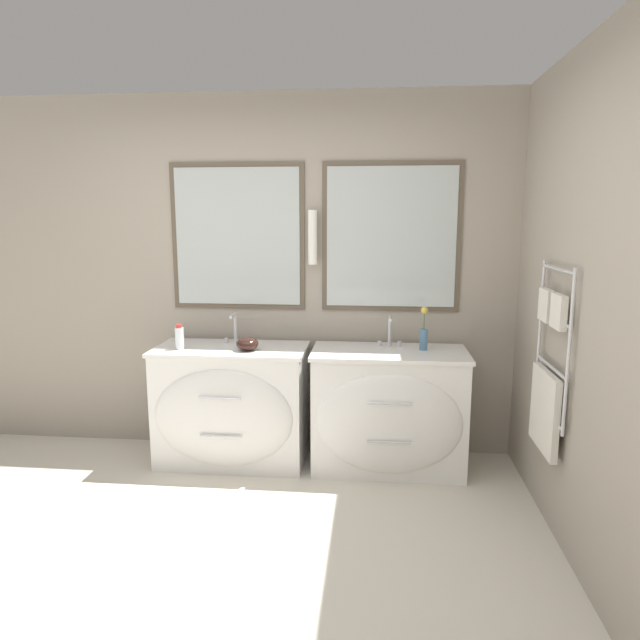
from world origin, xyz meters
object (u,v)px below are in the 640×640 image
vanity_right (388,410)px  flower_vase (424,333)px  toiletry_bottle (179,338)px  vanity_left (231,405)px  amenity_bowl (247,344)px

vanity_right → flower_vase: (0.23, 0.09, 0.53)m
toiletry_bottle → flower_vase: flower_vase is taller
flower_vase → vanity_left: bearing=-176.3°
vanity_right → toiletry_bottle: toiletry_bottle is taller
toiletry_bottle → vanity_right: bearing=2.1°
vanity_left → vanity_right: 1.11m
vanity_right → flower_vase: bearing=20.8°
vanity_left → vanity_right: same height
amenity_bowl → flower_vase: size_ratio=0.51×
vanity_left → toiletry_bottle: (-0.33, -0.05, 0.49)m
amenity_bowl → flower_vase: bearing=6.4°
toiletry_bottle → amenity_bowl: 0.48m
amenity_bowl → toiletry_bottle: bearing=-179.2°
toiletry_bottle → amenity_bowl: toiletry_bottle is taller
toiletry_bottle → flower_vase: (1.67, 0.14, 0.04)m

